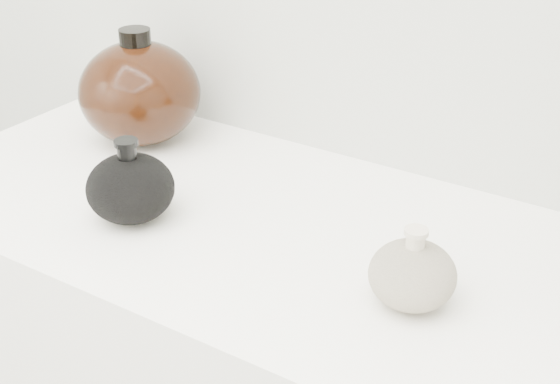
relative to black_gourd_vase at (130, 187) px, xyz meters
The scene contains 3 objects.
black_gourd_vase is the anchor object (origin of this frame).
cream_gourd_vase 0.41m from the black_gourd_vase, ahead, with size 0.10×0.10×0.10m.
left_round_pot 0.27m from the black_gourd_vase, 128.22° to the left, with size 0.25×0.25×0.19m.
Camera 1 is at (0.47, 0.18, 1.44)m, focal length 50.00 mm.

